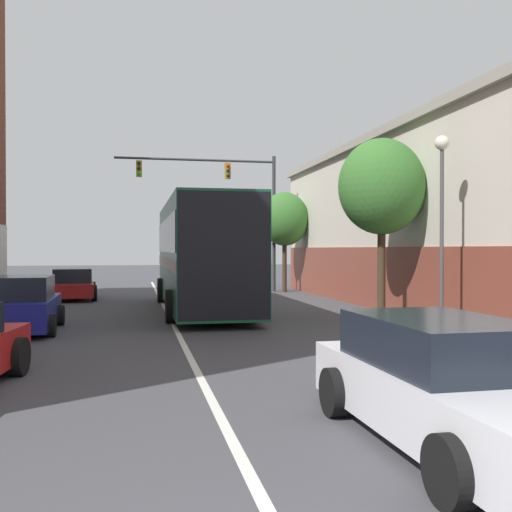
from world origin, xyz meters
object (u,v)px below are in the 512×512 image
Objects in this scene: street_lamp at (442,207)px; street_tree_near at (382,187)px; hatchback_foreground at (448,385)px; traffic_signal_gantry at (230,193)px; bus at (202,251)px; parked_car_left_near at (17,306)px; parked_car_left_mid at (73,284)px; street_tree_far at (285,219)px.

street_tree_near reaches higher than street_lamp.
hatchback_foreground is 0.57× the size of traffic_signal_gantry.
traffic_signal_gantry is (1.29, 24.03, 4.38)m from hatchback_foreground.
street_lamp reaches higher than hatchback_foreground.
hatchback_foreground is at bearing -175.75° from bus.
parked_car_left_near is 0.77× the size of street_lamp.
traffic_signal_gantry reaches higher than bus.
parked_car_left_mid is 0.88× the size of street_tree_far.
street_lamp is at bearing -144.47° from bus.
hatchback_foreground is 12.49m from parked_car_left_near.
hatchback_foreground reaches higher than parked_car_left_mid.
street_tree_near is at bearing -139.71° from parked_car_left_mid.
street_lamp is at bearing -89.52° from street_tree_far.
parked_car_left_near is 0.77× the size of street_tree_far.
street_tree_far reaches higher than bus.
parked_car_left_mid is 17.08m from street_lamp.
traffic_signal_gantry reaches higher than parked_car_left_near.
street_tree_far is at bearing -31.67° from bus.
traffic_signal_gantry is at bearing -31.73° from parked_car_left_near.
street_lamp is at bearing -86.16° from street_tree_near.
bus reaches higher than parked_car_left_mid.
street_tree_far reaches higher than parked_car_left_mid.
traffic_signal_gantry is 3.11m from street_tree_far.
traffic_signal_gantry is 1.60× the size of street_tree_far.
street_tree_near is 12.49m from street_tree_far.
street_tree_near is 1.10× the size of street_tree_far.
street_tree_near is (10.10, -10.08, 3.45)m from parked_car_left_mid.
street_tree_near is (2.68, -12.96, -0.95)m from traffic_signal_gantry.
hatchback_foreground is 9.22m from street_lamp.
hatchback_foreground is at bearing -118.26° from street_lamp.
street_lamp is (10.32, -13.35, 2.62)m from parked_car_left_mid.
street_lamp is (2.90, -16.24, -1.78)m from traffic_signal_gantry.
bus is 9.57m from traffic_signal_gantry.
parked_car_left_near is 16.09m from traffic_signal_gantry.
street_lamp reaches higher than parked_car_left_mid.
street_lamp is 15.76m from street_tree_far.
bus is 2.43× the size of hatchback_foreground.
street_tree_near is (10.49, 0.42, 3.40)m from parked_car_left_near.
parked_car_left_near is 10.50m from parked_car_left_mid.
street_lamp reaches higher than bus.
bus is 7.25m from parked_car_left_near.
hatchback_foreground is at bearing -99.78° from street_tree_far.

